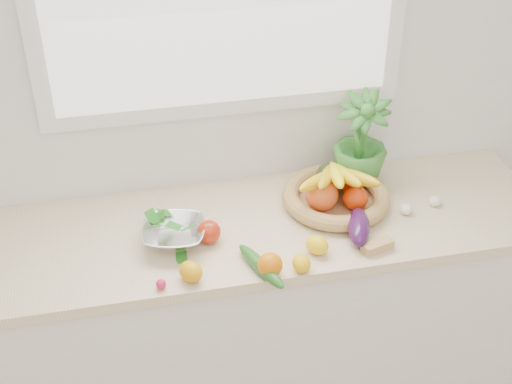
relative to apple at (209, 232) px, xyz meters
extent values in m
cube|color=white|center=(0.13, 0.37, 0.41)|extent=(4.50, 0.02, 2.70)
cube|color=silver|center=(0.13, 0.07, -0.51)|extent=(2.20, 0.58, 0.86)
cube|color=beige|center=(0.13, 0.07, -0.06)|extent=(2.24, 0.62, 0.04)
sphere|color=orange|center=(0.17, -0.21, 0.00)|extent=(0.09, 0.09, 0.08)
ellipsoid|color=orange|center=(-0.09, -0.18, -0.01)|extent=(0.10, 0.11, 0.07)
ellipsoid|color=#F8B40D|center=(0.27, -0.21, -0.01)|extent=(0.06, 0.08, 0.06)
ellipsoid|color=yellow|center=(0.35, -0.14, -0.01)|extent=(0.10, 0.10, 0.07)
sphere|color=#AC270D|center=(0.00, 0.00, 0.00)|extent=(0.09, 0.09, 0.08)
cube|color=tan|center=(0.55, -0.17, -0.02)|extent=(0.12, 0.07, 0.03)
ellipsoid|color=white|center=(0.85, 0.04, -0.02)|extent=(0.05, 0.05, 0.04)
ellipsoid|color=white|center=(0.72, 0.01, -0.02)|extent=(0.06, 0.06, 0.04)
ellipsoid|color=silver|center=(0.34, -0.12, -0.02)|extent=(0.06, 0.06, 0.04)
ellipsoid|color=#34103D|center=(0.51, -0.08, 0.00)|extent=(0.14, 0.22, 0.08)
ellipsoid|color=#1D5418|center=(0.14, -0.19, -0.02)|extent=(0.14, 0.26, 0.05)
sphere|color=#D31A4A|center=(-0.19, -0.20, -0.02)|extent=(0.04, 0.04, 0.03)
imported|color=#387E2E|center=(0.61, 0.24, 0.15)|extent=(0.27, 0.27, 0.37)
cylinder|color=tan|center=(0.49, 0.12, -0.03)|extent=(0.39, 0.39, 0.01)
torus|color=tan|center=(0.49, 0.12, -0.01)|extent=(0.46, 0.46, 0.06)
sphere|color=#E2541C|center=(0.43, 0.09, 0.03)|extent=(0.14, 0.14, 0.12)
sphere|color=red|center=(0.55, 0.07, 0.02)|extent=(0.11, 0.11, 0.09)
sphere|color=#FF3D08|center=(0.57, 0.17, 0.01)|extent=(0.10, 0.10, 0.09)
ellipsoid|color=black|center=(0.48, 0.19, 0.03)|extent=(0.11, 0.11, 0.12)
ellipsoid|color=yellow|center=(0.42, 0.11, 0.08)|extent=(0.23, 0.21, 0.11)
ellipsoid|color=gold|center=(0.45, 0.12, 0.09)|extent=(0.16, 0.26, 0.11)
ellipsoid|color=#FFEF15|center=(0.48, 0.11, 0.10)|extent=(0.09, 0.27, 0.11)
ellipsoid|color=yellow|center=(0.51, 0.12, 0.09)|extent=(0.08, 0.27, 0.11)
ellipsoid|color=gold|center=(0.55, 0.11, 0.08)|extent=(0.17, 0.26, 0.11)
cylinder|color=white|center=(-0.12, 0.01, -0.03)|extent=(0.10, 0.10, 0.02)
imported|color=white|center=(-0.12, 0.01, 0.00)|extent=(0.26, 0.26, 0.05)
ellipsoid|color=#2E701C|center=(-0.12, 0.01, 0.04)|extent=(0.19, 0.19, 0.07)
camera|label=1|loc=(-0.25, -1.92, 1.49)|focal=50.00mm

